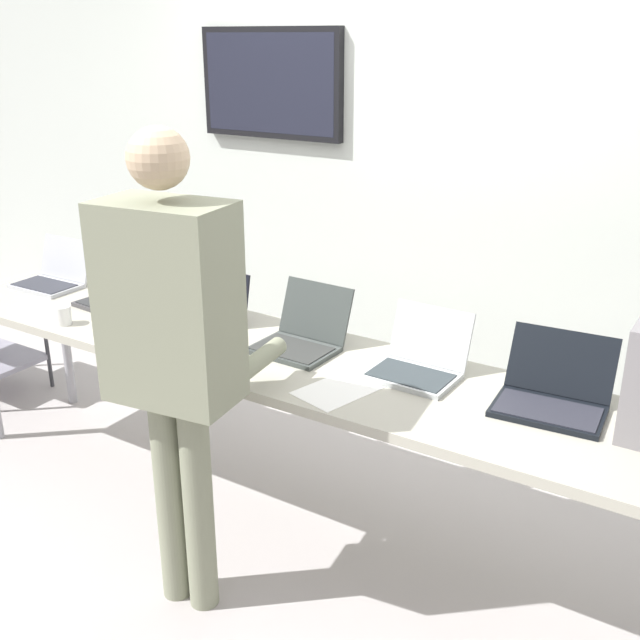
# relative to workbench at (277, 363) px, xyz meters

# --- Properties ---
(ground) EXTENTS (8.00, 8.00, 0.04)m
(ground) POSITION_rel_workbench_xyz_m (0.00, 0.00, -0.76)
(ground) COLOR #A49D9D
(back_wall) EXTENTS (8.00, 0.11, 2.56)m
(back_wall) POSITION_rel_workbench_xyz_m (-0.02, 1.13, 0.55)
(back_wall) COLOR silver
(back_wall) RESTS_ON ground
(workbench) EXTENTS (3.55, 0.70, 0.79)m
(workbench) POSITION_rel_workbench_xyz_m (0.00, 0.00, 0.00)
(workbench) COLOR #A7A494
(workbench) RESTS_ON ground
(laptop_station_0) EXTENTS (0.35, 0.31, 0.23)m
(laptop_station_0) POSITION_rel_workbench_xyz_m (-1.52, 0.11, 0.10)
(laptop_station_0) COLOR #ADAEB5
(laptop_station_0) RESTS_ON workbench
(laptop_station_1) EXTENTS (0.38, 0.35, 0.25)m
(laptop_station_1) POSITION_rel_workbench_xyz_m (-0.99, 0.10, 0.11)
(laptop_station_1) COLOR #3A383B
(laptop_station_1) RESTS_ON workbench
(laptop_station_2) EXTENTS (0.38, 0.31, 0.24)m
(laptop_station_2) POSITION_rel_workbench_xyz_m (-0.46, 0.10, 0.10)
(laptop_station_2) COLOR black
(laptop_station_2) RESTS_ON workbench
(laptop_station_3) EXTENTS (0.34, 0.35, 0.25)m
(laptop_station_3) POSITION_rel_workbench_xyz_m (0.06, 0.11, 0.11)
(laptop_station_3) COLOR #363C3A
(laptop_station_3) RESTS_ON workbench
(laptop_station_4) EXTENTS (0.34, 0.32, 0.24)m
(laptop_station_4) POSITION_rel_workbench_xyz_m (0.59, 0.13, 0.10)
(laptop_station_4) COLOR #AEB2B3
(laptop_station_4) RESTS_ON workbench
(laptop_station_5) EXTENTS (0.40, 0.38, 0.24)m
(laptop_station_5) POSITION_rel_workbench_xyz_m (1.11, 0.13, 0.10)
(laptop_station_5) COLOR black
(laptop_station_5) RESTS_ON workbench
(person) EXTENTS (0.49, 0.63, 1.78)m
(person) POSITION_rel_workbench_xyz_m (0.02, -0.62, 0.34)
(person) COLOR gray
(person) RESTS_ON ground
(coffee_mug) EXTENTS (0.07, 0.07, 0.09)m
(coffee_mug) POSITION_rel_workbench_xyz_m (-1.02, -0.25, 0.09)
(coffee_mug) COLOR white
(coffee_mug) RESTS_ON workbench
(paper_sheet) EXTENTS (0.28, 0.34, 0.00)m
(paper_sheet) POSITION_rel_workbench_xyz_m (0.40, -0.17, 0.05)
(paper_sheet) COLOR white
(paper_sheet) RESTS_ON workbench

